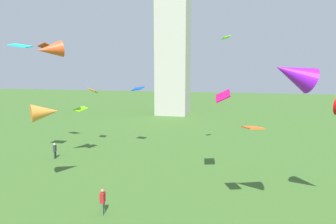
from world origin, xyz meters
The scene contains 13 objects.
person_0 centered at (-1.38, 12.22, 0.94)m, with size 0.32×0.51×1.66m.
person_3 centered at (-11.48, 21.58, 0.90)m, with size 0.35×0.48×1.59m.
kite_flying_0 centered at (-9.29, 23.24, 4.96)m, with size 1.28×1.47×0.49m.
kite_flying_1 centered at (5.40, 19.44, 6.96)m, with size 1.23×1.67×1.01m.
kite_flying_2 centered at (7.48, 14.83, 5.43)m, with size 1.39×1.62×0.21m.
kite_flying_3 centered at (-9.22, 18.66, 10.69)m, with size 2.48×2.57×1.65m.
kite_flying_5 centered at (9.31, 13.12, 8.69)m, with size 2.61×1.90×2.03m.
kite_flying_6 centered at (5.15, 27.55, 12.29)m, with size 1.02×1.06×0.50m.
kite_flying_7 centered at (-10.05, 27.22, 6.63)m, with size 1.28×1.49×0.81m.
kite_flying_8 centered at (-14.12, 24.71, 11.55)m, with size 2.08×1.78×0.73m.
kite_flying_9 centered at (-13.13, 19.74, 11.19)m, with size 1.84×1.41×0.53m.
kite_flying_10 centered at (-4.50, 27.46, 6.91)m, with size 1.50×1.27×0.53m.
kite_flying_11 centered at (-7.42, 15.19, 5.82)m, with size 2.32×2.34×1.41m.
Camera 1 is at (6.52, -2.82, 8.81)m, focal length 30.18 mm.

